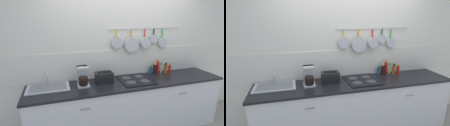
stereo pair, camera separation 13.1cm
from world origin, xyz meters
The scene contains 13 objects.
wall_back centered at (0.00, 0.36, 1.27)m, with size 7.20×0.16×2.60m.
cabinet_base centered at (0.00, 0.00, 0.43)m, with size 3.13×0.62×0.85m.
countertop centered at (0.00, 0.00, 0.87)m, with size 3.17×0.64×0.03m.
sink_basin centered at (-1.25, 0.12, 0.90)m, with size 0.60×0.38×0.18m.
coffee_maker centered at (-0.75, 0.07, 1.01)m, with size 0.18×0.20×0.30m.
toaster centered at (-0.41, 0.10, 0.97)m, with size 0.29×0.16×0.17m.
cooktop centered at (0.11, 0.04, 0.89)m, with size 0.52×0.54×0.01m.
bottle_cooking_wine centered at (0.51, 0.25, 0.95)m, with size 0.06×0.06×0.15m.
bottle_vinegar centered at (0.58, 0.23, 0.98)m, with size 0.07×0.07×0.20m.
bottle_olive_oil centered at (0.66, 0.26, 1.00)m, with size 0.05×0.05×0.26m.
bottle_sesame_oil centered at (0.72, 0.24, 0.97)m, with size 0.05×0.05×0.19m.
bottle_dish_soap centered at (0.78, 0.19, 0.97)m, with size 0.06×0.06×0.19m.
bottle_hot_sauce centered at (0.85, 0.17, 0.97)m, with size 0.04×0.04×0.19m.
Camera 2 is at (-0.95, -2.45, 1.91)m, focal length 28.00 mm.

